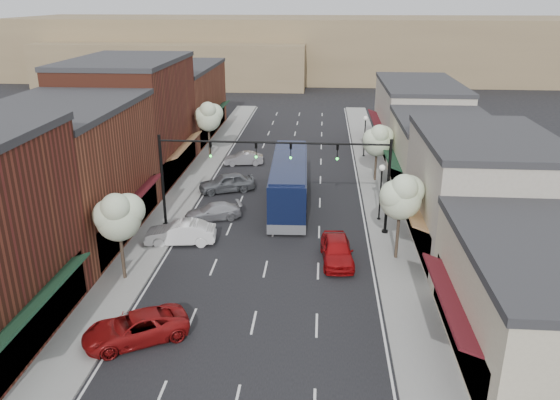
% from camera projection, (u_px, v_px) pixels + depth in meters
% --- Properties ---
extents(ground, '(160.00, 160.00, 0.00)m').
position_uv_depth(ground, '(262.00, 285.00, 32.29)').
color(ground, black).
rests_on(ground, ground).
extents(sidewalk_left, '(2.80, 73.00, 0.15)m').
position_uv_depth(sidewalk_left, '(193.00, 181.00, 50.15)').
color(sidewalk_left, gray).
rests_on(sidewalk_left, ground).
extents(sidewalk_right, '(2.80, 73.00, 0.15)m').
position_uv_depth(sidewalk_right, '(377.00, 186.00, 48.93)').
color(sidewalk_right, gray).
rests_on(sidewalk_right, ground).
extents(curb_left, '(0.25, 73.00, 0.17)m').
position_uv_depth(curb_left, '(208.00, 182.00, 50.05)').
color(curb_left, gray).
rests_on(curb_left, ground).
extents(curb_right, '(0.25, 73.00, 0.17)m').
position_uv_depth(curb_right, '(361.00, 185.00, 49.03)').
color(curb_right, gray).
rests_on(curb_right, ground).
extents(bldg_left_midnear, '(10.14, 14.10, 9.40)m').
position_uv_depth(bldg_left_midnear, '(64.00, 174.00, 37.29)').
color(bldg_left_midnear, brown).
rests_on(bldg_left_midnear, ground).
extents(bldg_left_midfar, '(10.14, 14.10, 10.90)m').
position_uv_depth(bldg_left_midfar, '(131.00, 120.00, 50.11)').
color(bldg_left_midfar, maroon).
rests_on(bldg_left_midfar, ground).
extents(bldg_left_far, '(10.14, 18.10, 8.40)m').
position_uv_depth(bldg_left_far, '(176.00, 102.00, 65.48)').
color(bldg_left_far, brown).
rests_on(bldg_left_far, ground).
extents(bldg_right_near, '(9.14, 12.10, 5.90)m').
position_uv_depth(bldg_right_near, '(547.00, 305.00, 24.67)').
color(bldg_right_near, beige).
rests_on(bldg_right_near, ground).
extents(bldg_right_midnear, '(9.14, 12.10, 7.90)m').
position_uv_depth(bldg_right_midnear, '(480.00, 195.00, 35.53)').
color(bldg_right_midnear, '#B8AE9D').
rests_on(bldg_right_midnear, ground).
extents(bldg_right_midfar, '(9.14, 12.10, 6.40)m').
position_uv_depth(bldg_right_midfar, '(442.00, 155.00, 46.99)').
color(bldg_right_midfar, beige).
rests_on(bldg_right_midfar, ground).
extents(bldg_right_far, '(9.14, 16.10, 7.40)m').
position_uv_depth(bldg_right_far, '(417.00, 116.00, 59.89)').
color(bldg_right_far, '#B8AE9D').
rests_on(bldg_right_far, ground).
extents(hill_far, '(120.00, 30.00, 12.00)m').
position_uv_depth(hill_far, '(308.00, 47.00, 114.23)').
color(hill_far, '#7A6647').
rests_on(hill_far, ground).
extents(hill_near, '(50.00, 20.00, 8.00)m').
position_uv_depth(hill_near, '(177.00, 63.00, 105.54)').
color(hill_near, '#7A6647').
rests_on(hill_near, ground).
extents(signal_mast_right, '(8.22, 0.46, 7.00)m').
position_uv_depth(signal_mast_right, '(354.00, 172.00, 37.73)').
color(signal_mast_right, black).
rests_on(signal_mast_right, ground).
extents(signal_mast_left, '(8.22, 0.46, 7.00)m').
position_uv_depth(signal_mast_left, '(194.00, 168.00, 38.55)').
color(signal_mast_left, black).
rests_on(signal_mast_left, ground).
extents(tree_right_near, '(2.85, 2.65, 5.95)m').
position_uv_depth(tree_right_near, '(402.00, 195.00, 33.81)').
color(tree_right_near, '#47382B').
rests_on(tree_right_near, ground).
extents(tree_right_far, '(2.85, 2.65, 5.43)m').
position_uv_depth(tree_right_far, '(378.00, 139.00, 48.91)').
color(tree_right_far, '#47382B').
rests_on(tree_right_far, ground).
extents(tree_left_near, '(2.85, 2.65, 5.69)m').
position_uv_depth(tree_left_near, '(118.00, 215.00, 31.36)').
color(tree_left_near, '#47382B').
rests_on(tree_left_near, ground).
extents(tree_left_far, '(2.85, 2.65, 6.13)m').
position_uv_depth(tree_left_far, '(208.00, 116.00, 55.50)').
color(tree_left_far, '#47382B').
rests_on(tree_left_far, ground).
extents(lamp_post_near, '(0.44, 0.44, 4.44)m').
position_uv_depth(lamp_post_near, '(381.00, 183.00, 40.48)').
color(lamp_post_near, black).
rests_on(lamp_post_near, ground).
extents(lamp_post_far, '(0.44, 0.44, 4.44)m').
position_uv_depth(lamp_post_far, '(365.00, 130.00, 56.82)').
color(lamp_post_far, black).
rests_on(lamp_post_far, ground).
extents(coach_bus, '(3.17, 12.81, 3.89)m').
position_uv_depth(coach_bus, '(289.00, 182.00, 43.86)').
color(coach_bus, black).
rests_on(coach_bus, ground).
extents(red_hatchback, '(2.29, 4.96, 1.65)m').
position_uv_depth(red_hatchback, '(337.00, 250.00, 34.82)').
color(red_hatchback, '#9C0B0D').
rests_on(red_hatchback, ground).
extents(parked_car_a, '(5.62, 4.58, 1.42)m').
position_uv_depth(parked_car_a, '(136.00, 328.00, 26.85)').
color(parked_car_a, maroon).
rests_on(parked_car_a, ground).
extents(parked_car_b, '(4.97, 2.22, 1.59)m').
position_uv_depth(parked_car_b, '(181.00, 233.00, 37.44)').
color(parked_car_b, white).
rests_on(parked_car_b, ground).
extents(parked_car_c, '(4.65, 3.09, 1.25)m').
position_uv_depth(parked_car_c, '(213.00, 212.00, 41.60)').
color(parked_car_c, '#A9A9AE').
rests_on(parked_car_c, ground).
extents(parked_car_d, '(5.21, 3.59, 1.65)m').
position_uv_depth(parked_car_d, '(227.00, 182.00, 47.47)').
color(parked_car_d, slate).
rests_on(parked_car_d, ground).
extents(parked_car_e, '(4.12, 1.98, 1.30)m').
position_uv_depth(parked_car_e, '(243.00, 159.00, 55.08)').
color(parked_car_e, '#AAA9AF').
rests_on(parked_car_e, ground).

